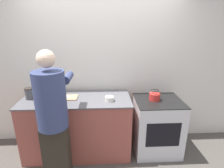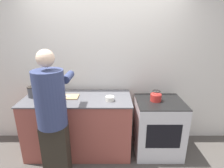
{
  "view_description": "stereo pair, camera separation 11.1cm",
  "coord_description": "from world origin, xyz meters",
  "px_view_note": "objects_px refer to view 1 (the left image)",
  "views": [
    {
      "loc": [
        0.01,
        -2.1,
        1.95
      ],
      "look_at": [
        0.13,
        0.24,
        1.18
      ],
      "focal_mm": 28.0,
      "sensor_mm": 36.0,
      "label": 1
    },
    {
      "loc": [
        0.12,
        -2.1,
        1.95
      ],
      "look_at": [
        0.13,
        0.24,
        1.18
      ],
      "focal_mm": 28.0,
      "sensor_mm": 36.0,
      "label": 2
    }
  ],
  "objects_px": {
    "cutting_board": "(66,98)",
    "bowl_prep": "(109,99)",
    "knife": "(63,97)",
    "canister_jar": "(30,93)",
    "oven": "(157,125)",
    "person": "(53,117)",
    "kettle": "(155,96)"
  },
  "relations": [
    {
      "from": "cutting_board",
      "to": "knife",
      "type": "distance_m",
      "value": 0.05
    },
    {
      "from": "person",
      "to": "canister_jar",
      "type": "xyz_separation_m",
      "value": [
        -0.49,
        0.59,
        0.08
      ]
    },
    {
      "from": "person",
      "to": "knife",
      "type": "relative_size",
      "value": 9.04
    },
    {
      "from": "oven",
      "to": "cutting_board",
      "type": "height_order",
      "value": "cutting_board"
    },
    {
      "from": "person",
      "to": "kettle",
      "type": "xyz_separation_m",
      "value": [
        1.38,
        0.56,
        0.01
      ]
    },
    {
      "from": "cutting_board",
      "to": "bowl_prep",
      "type": "relative_size",
      "value": 2.77
    },
    {
      "from": "bowl_prep",
      "to": "oven",
      "type": "bearing_deg",
      "value": 7.39
    },
    {
      "from": "knife",
      "to": "canister_jar",
      "type": "xyz_separation_m",
      "value": [
        -0.48,
        -0.0,
        0.06
      ]
    },
    {
      "from": "kettle",
      "to": "knife",
      "type": "bearing_deg",
      "value": 178.88
    },
    {
      "from": "bowl_prep",
      "to": "canister_jar",
      "type": "bearing_deg",
      "value": 173.17
    },
    {
      "from": "canister_jar",
      "to": "knife",
      "type": "bearing_deg",
      "value": 0.2
    },
    {
      "from": "bowl_prep",
      "to": "knife",
      "type": "bearing_deg",
      "value": 168.45
    },
    {
      "from": "oven",
      "to": "cutting_board",
      "type": "xyz_separation_m",
      "value": [
        -1.41,
        0.03,
        0.5
      ]
    },
    {
      "from": "canister_jar",
      "to": "cutting_board",
      "type": "bearing_deg",
      "value": -1.32
    },
    {
      "from": "knife",
      "to": "canister_jar",
      "type": "relative_size",
      "value": 1.14
    },
    {
      "from": "bowl_prep",
      "to": "canister_jar",
      "type": "xyz_separation_m",
      "value": [
        -1.17,
        0.14,
        0.05
      ]
    },
    {
      "from": "person",
      "to": "bowl_prep",
      "type": "distance_m",
      "value": 0.82
    },
    {
      "from": "canister_jar",
      "to": "oven",
      "type": "bearing_deg",
      "value": -1.24
    },
    {
      "from": "cutting_board",
      "to": "knife",
      "type": "height_order",
      "value": "knife"
    },
    {
      "from": "bowl_prep",
      "to": "canister_jar",
      "type": "height_order",
      "value": "canister_jar"
    },
    {
      "from": "knife",
      "to": "cutting_board",
      "type": "bearing_deg",
      "value": -2.2
    },
    {
      "from": "knife",
      "to": "canister_jar",
      "type": "distance_m",
      "value": 0.48
    },
    {
      "from": "cutting_board",
      "to": "knife",
      "type": "bearing_deg",
      "value": 163.36
    },
    {
      "from": "cutting_board",
      "to": "canister_jar",
      "type": "height_order",
      "value": "canister_jar"
    },
    {
      "from": "knife",
      "to": "kettle",
      "type": "bearing_deg",
      "value": 13.32
    },
    {
      "from": "canister_jar",
      "to": "bowl_prep",
      "type": "bearing_deg",
      "value": -6.83
    },
    {
      "from": "kettle",
      "to": "bowl_prep",
      "type": "relative_size",
      "value": 1.36
    },
    {
      "from": "oven",
      "to": "knife",
      "type": "relative_size",
      "value": 4.61
    },
    {
      "from": "oven",
      "to": "person",
      "type": "height_order",
      "value": "person"
    },
    {
      "from": "cutting_board",
      "to": "oven",
      "type": "bearing_deg",
      "value": -1.21
    },
    {
      "from": "cutting_board",
      "to": "bowl_prep",
      "type": "height_order",
      "value": "bowl_prep"
    },
    {
      "from": "kettle",
      "to": "bowl_prep",
      "type": "bearing_deg",
      "value": -170.58
    }
  ]
}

